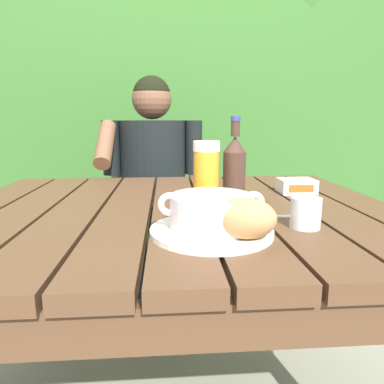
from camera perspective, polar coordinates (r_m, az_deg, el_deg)
dining_table at (r=1.01m, az=-2.59°, el=-7.23°), size 1.23×0.99×0.74m
hedge_backdrop at (r=2.62m, az=-3.92°, el=14.91°), size 3.54×0.92×2.27m
chair_near_diner at (r=1.95m, az=-6.03°, el=-3.68°), size 0.46×0.40×0.91m
person_eating at (r=1.71m, az=-6.49°, el=2.31°), size 0.48×0.47×1.18m
serving_plate at (r=0.74m, az=3.21°, el=-6.37°), size 0.26×0.26×0.01m
soup_bowl at (r=0.73m, az=3.25°, el=-3.12°), size 0.23×0.18×0.08m
bread_roll at (r=0.68m, az=8.81°, el=-4.29°), size 0.14×0.11×0.08m
beer_glass at (r=0.92m, az=2.34°, el=2.66°), size 0.07×0.07×0.18m
beer_bottle at (r=0.97m, az=6.98°, el=3.63°), size 0.06×0.06×0.25m
water_glass_small at (r=0.82m, az=18.15°, el=-3.25°), size 0.07×0.07×0.07m
butter_tub at (r=1.20m, az=16.77°, el=0.97°), size 0.12×0.09×0.05m
table_knife at (r=0.87m, az=10.10°, el=-3.92°), size 0.16×0.03×0.01m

